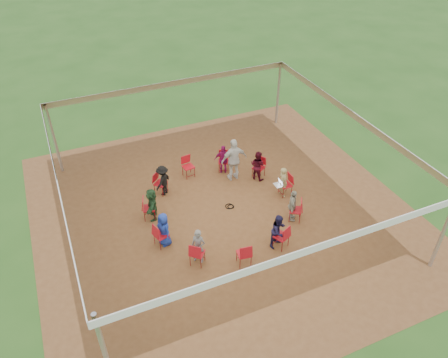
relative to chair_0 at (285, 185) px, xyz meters
name	(u,v)px	position (x,y,z in m)	size (l,w,h in m)	color
ground	(222,212)	(-2.60, 0.00, -0.45)	(80.00, 80.00, 0.00)	#244D18
dirt_patch	(222,212)	(-2.60, 0.00, -0.44)	(13.00, 13.00, 0.00)	brown
tent	(222,158)	(-2.60, 0.00, 1.92)	(10.33, 10.33, 3.00)	#B2B2B7
chair_0	(285,185)	(0.00, 0.00, 0.00)	(0.42, 0.44, 0.90)	#B5101C
chair_1	(259,168)	(-0.41, 1.40, 0.00)	(0.42, 0.44, 0.90)	#B5101C
chair_2	(224,161)	(-1.51, 2.36, 0.00)	(0.42, 0.44, 0.90)	#B5101C
chair_3	(188,167)	(-2.96, 2.58, 0.00)	(0.42, 0.44, 0.90)	#B5101C
chair_4	(161,183)	(-4.29, 1.97, 0.00)	(0.42, 0.44, 0.90)	#B5101C
chair_5	(149,208)	(-5.09, 0.74, 0.00)	(0.42, 0.44, 0.90)	#B5101C
chair_6	(161,235)	(-5.09, -0.72, 0.00)	(0.42, 0.44, 0.90)	#B5101C
chair_7	(197,253)	(-4.30, -1.96, 0.00)	(0.42, 0.44, 0.90)	#B5101C
chair_8	(244,254)	(-2.97, -2.57, 0.00)	(0.42, 0.44, 0.90)	#B5101C
chair_9	(281,236)	(-1.52, -2.36, 0.00)	(0.42, 0.44, 0.90)	#B5101C
chair_10	(295,210)	(-0.41, -1.40, 0.00)	(0.42, 0.44, 0.90)	#B5101C
person_seated_0	(283,182)	(-0.12, 0.00, 0.18)	(0.46, 0.30, 1.25)	#9B915C
person_seated_1	(257,165)	(-0.51, 1.34, 0.18)	(0.61, 0.35, 1.25)	#3D0916
person_seated_2	(224,159)	(-1.56, 2.26, 0.18)	(0.73, 0.38, 1.25)	#951157
person_seated_3	(163,180)	(-4.22, 1.88, 0.18)	(0.81, 0.40, 1.25)	black
person_seated_4	(152,204)	(-4.97, 0.71, 0.18)	(1.16, 0.43, 1.25)	#234929
person_seated_5	(164,229)	(-4.97, -0.69, 0.18)	(0.61, 0.34, 1.25)	#1B349D
person_seated_6	(198,246)	(-4.22, -1.86, 0.18)	(0.46, 0.30, 1.25)	slate
person_seated_7	(279,231)	(-1.57, -2.25, 0.18)	(0.61, 0.35, 1.25)	#1B183D
person_seated_8	(292,206)	(-0.52, -1.34, 0.18)	(0.73, 0.38, 1.25)	#9F9E8D
standing_person	(234,160)	(-1.36, 1.70, 0.46)	(1.06, 0.54, 1.81)	silver
cable_coil	(230,206)	(-2.22, 0.15, -0.43)	(0.40, 0.40, 0.03)	black
laptop	(279,183)	(-0.28, 0.00, 0.15)	(0.27, 0.34, 0.24)	#B7B7BC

